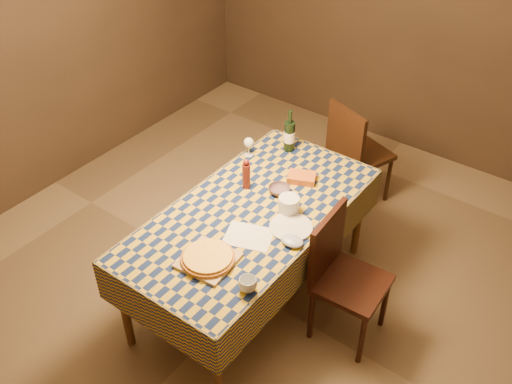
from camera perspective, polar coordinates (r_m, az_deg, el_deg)
room at (r=3.33m, az=-0.51°, el=5.69°), size 5.00×5.10×2.70m
dining_table at (r=3.73m, az=-0.46°, el=-2.89°), size 0.94×1.84×0.77m
cutting_board at (r=3.35m, az=-4.81°, el=-6.82°), size 0.33×0.33×0.02m
pizza at (r=3.33m, az=-4.83°, el=-6.52°), size 0.32×0.32×0.03m
pepper_mill at (r=3.82m, az=-0.98°, el=1.76°), size 0.07×0.07×0.23m
bowl at (r=3.82m, az=2.33°, el=0.21°), size 0.16×0.16×0.05m
wine_glass at (r=4.14m, az=-0.74°, el=4.91°), size 0.08×0.08×0.15m
wine_bottle at (r=4.20m, az=3.36°, el=5.65°), size 0.10×0.10×0.33m
deli_tub at (r=3.65m, az=3.30°, el=-1.28°), size 0.17×0.17×0.11m
takeout_container at (r=3.94m, az=4.59°, el=1.45°), size 0.23×0.20×0.05m
white_plate at (r=3.56m, az=3.51°, el=-3.53°), size 0.30×0.30×0.02m
tumbler at (r=3.16m, az=-0.82°, el=-9.24°), size 0.12×0.12×0.08m
flour_patch at (r=3.50m, az=-0.73°, el=-4.44°), size 0.34×0.30×0.00m
flour_bag at (r=3.44m, az=3.64°, el=-4.90°), size 0.15×0.12×0.04m
chair_far at (r=4.78m, az=9.82°, el=4.22°), size 0.54×0.55×0.93m
chair_right at (r=3.67m, az=8.50°, el=-7.81°), size 0.45×0.44×0.93m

